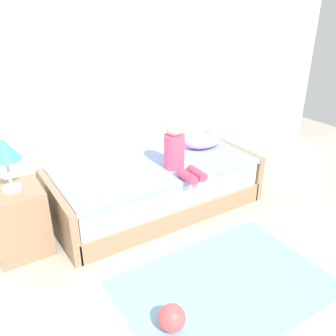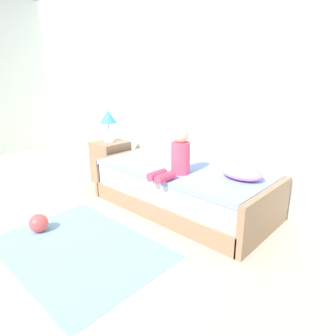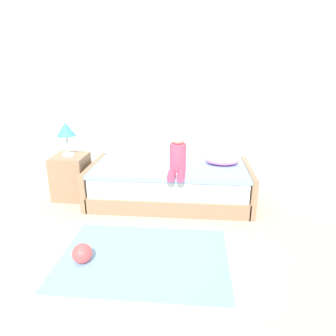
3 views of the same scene
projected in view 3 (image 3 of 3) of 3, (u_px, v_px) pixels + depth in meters
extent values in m
plane|color=#B2A899|center=(62.00, 312.00, 2.20)|extent=(9.20, 9.20, 0.00)
cube|color=silver|center=(128.00, 87.00, 4.17)|extent=(7.20, 0.10, 2.90)
cube|color=#997556|center=(170.00, 193.00, 4.00)|extent=(2.00, 1.00, 0.20)
cube|color=white|center=(170.00, 178.00, 3.92)|extent=(1.94, 0.94, 0.25)
cube|color=#8CA5E0|center=(170.00, 167.00, 3.87)|extent=(1.98, 0.98, 0.05)
cube|color=#997556|center=(95.00, 180.00, 4.03)|extent=(0.07, 1.00, 0.50)
cube|color=#997556|center=(247.00, 186.00, 3.86)|extent=(0.07, 1.00, 0.50)
cube|color=#997556|center=(71.00, 177.00, 4.03)|extent=(0.44, 0.44, 0.60)
cylinder|color=silver|center=(69.00, 155.00, 3.93)|extent=(0.15, 0.15, 0.03)
cylinder|color=silver|center=(68.00, 145.00, 3.88)|extent=(0.02, 0.02, 0.24)
cone|color=#3F8CD8|center=(66.00, 129.00, 3.81)|extent=(0.24, 0.24, 0.18)
cylinder|color=#E04C6B|center=(178.00, 157.00, 3.63)|extent=(0.20, 0.20, 0.34)
sphere|color=beige|center=(178.00, 138.00, 3.55)|extent=(0.17, 0.17, 0.17)
cylinder|color=#D83F60|center=(171.00, 175.00, 3.39)|extent=(0.09, 0.22, 0.09)
cylinder|color=#D83F60|center=(181.00, 175.00, 3.38)|extent=(0.09, 0.22, 0.09)
ellipsoid|color=#EA8CC6|center=(222.00, 160.00, 3.88)|extent=(0.44, 0.30, 0.13)
sphere|color=#E54C4C|center=(82.00, 253.00, 2.74)|extent=(0.19, 0.19, 0.19)
cube|color=#7AA8CC|center=(144.00, 258.00, 2.82)|extent=(1.60, 1.10, 0.01)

